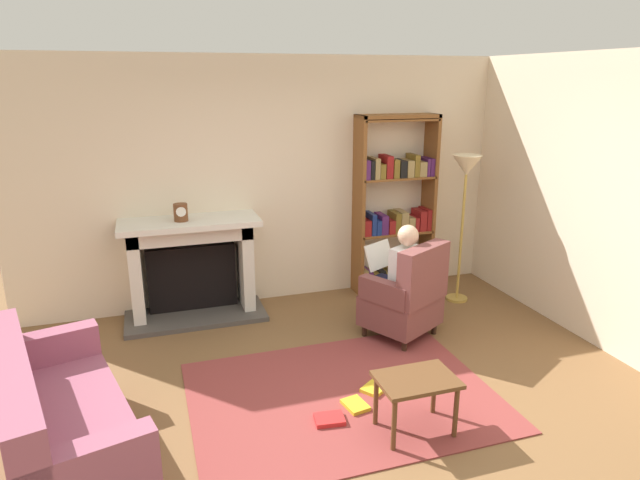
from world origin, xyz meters
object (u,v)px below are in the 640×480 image
Objects in this scene: sofa_floral at (59,425)px; seated_reader at (398,275)px; mantel_clock at (181,212)px; side_table at (416,386)px; fireplace at (192,264)px; armchair_reading at (407,297)px; bookshelf at (395,211)px; floor_lamp at (466,179)px.

seated_reader is at bearing -83.41° from sofa_floral.
seated_reader is (1.95, -0.99, -0.54)m from mantel_clock.
mantel_clock reaches higher than side_table.
mantel_clock is at bearing -128.13° from fireplace.
armchair_reading reaches higher than side_table.
bookshelf is 1.82× the size of seated_reader.
floor_lamp is (3.00, -0.42, 0.25)m from mantel_clock.
seated_reader is (-0.49, -1.12, -0.34)m from bookshelf.
side_table is (2.36, -0.35, 0.05)m from sofa_floral.
side_table is (-1.05, -2.62, -0.60)m from bookshelf.
sofa_floral is (-1.05, -2.23, -0.25)m from fireplace.
floor_lamp is (0.99, 0.67, 0.99)m from armchair_reading.
fireplace is at bearing -58.95° from seated_reader.
fireplace is at bearing 169.93° from floor_lamp.
floor_lamp is at bearing -10.07° from fireplace.
armchair_reading is 1.73× the size of side_table.
fireplace is 2.47m from sofa_floral.
floor_lamp is (1.05, 0.57, 0.79)m from seated_reader.
armchair_reading is at bearing 66.19° from side_table.
sofa_floral is at bearing -7.39° from seated_reader.
sofa_floral is (-2.92, -1.14, -0.30)m from seated_reader.
armchair_reading is 0.23m from seated_reader.
armchair_reading is at bearing -28.58° from mantel_clock.
seated_reader is (1.87, -1.09, 0.05)m from fireplace.
sofa_floral is at bearing -156.71° from floor_lamp.
bookshelf reaches higher than floor_lamp.
bookshelf is at bearing -138.34° from armchair_reading.
fireplace reaches higher than armchair_reading.
fireplace is at bearing -60.48° from armchair_reading.
bookshelf is at bearing 0.84° from fireplace.
armchair_reading is 1.52m from side_table.
mantel_clock is 0.09× the size of bookshelf.
floor_lamp is at bearing 179.82° from seated_reader.
armchair_reading is at bearing -109.65° from bookshelf.
mantel_clock reaches higher than armchair_reading.
side_table is 2.82m from floor_lamp.
armchair_reading is at bearing -85.53° from sofa_floral.
bookshelf is 2.13× the size of armchair_reading.
seated_reader is at bearing -30.26° from fireplace.
mantel_clock is at bearing 172.08° from floor_lamp.
mantel_clock is at bearing -57.27° from armchair_reading.
sofa_floral is at bearing -114.57° from mantel_clock.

